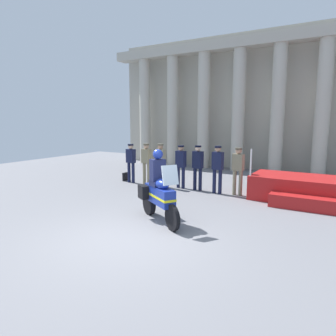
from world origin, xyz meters
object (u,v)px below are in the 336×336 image
Objects in this scene: officer_in_row_4 at (198,164)px; officer_in_row_1 at (146,160)px; reviewing_stand at (308,190)px; officer_in_row_0 at (131,160)px; officer_in_row_3 at (181,163)px; motorcycle_with_rider at (159,192)px; briefcase_on_ground at (126,177)px; officer_in_row_5 at (218,166)px; officer_in_row_6 at (238,167)px; officer_in_row_2 at (160,161)px.

officer_in_row_1 is at bearing 8.16° from officer_in_row_4.
reviewing_stand is 2.18× the size of officer_in_row_0.
officer_in_row_3 is at bearing -170.87° from officer_in_row_1.
motorcycle_with_rider reaches higher than officer_in_row_4.
briefcase_on_ground is at bearing 6.30° from officer_in_row_4.
officer_in_row_5 is at bearing 179.65° from officer_in_row_4.
officer_in_row_6 is 5.11m from briefcase_on_ground.
officer_in_row_2 is at bearing -174.15° from officer_in_row_0.
officer_in_row_1 reaches higher than officer_in_row_3.
briefcase_on_ground is at bearing -15.44° from officer_in_row_0.
reviewing_stand is at bearing 85.62° from motorcycle_with_rider.
officer_in_row_2 is at bearing 154.61° from motorcycle_with_rider.
reviewing_stand is 3.86m from officer_in_row_4.
briefcase_on_ground is at bearing 0.59° from officer_in_row_2.
officer_in_row_5 is at bearing -172.43° from officer_in_row_0.
officer_in_row_1 is 0.78m from officer_in_row_2.
officer_in_row_4 is at bearing -166.48° from officer_in_row_2.
reviewing_stand is at bearing -168.14° from officer_in_row_4.
officer_in_row_5 is at bearing 120.39° from motorcycle_with_rider.
officer_in_row_1 is at bearing 7.84° from officer_in_row_6.
reviewing_stand is at bearing -167.66° from officer_in_row_2.
officer_in_row_0 is 0.98× the size of officer_in_row_3.
officer_in_row_5 is 1.03× the size of officer_in_row_6.
reviewing_stand is 6.88m from officer_in_row_0.
reviewing_stand is 5.18m from motorcycle_with_rider.
officer_in_row_5 is 0.91× the size of motorcycle_with_rider.
officer_in_row_3 is (0.81, 0.18, -0.03)m from officer_in_row_2.
officer_in_row_6 is at bearing -163.67° from officer_in_row_5.
officer_in_row_4 is at bearing 133.03° from motorcycle_with_rider.
officer_in_row_2 is 2.38m from officer_in_row_5.
officer_in_row_2 is 1.55m from officer_in_row_4.
officer_in_row_4 is 0.84m from officer_in_row_5.
officer_in_row_2 reaches higher than officer_in_row_3.
officer_in_row_3 reaches higher than officer_in_row_0.
officer_in_row_0 is 0.93m from briefcase_on_ground.
officer_in_row_6 is at bearing -172.16° from officer_in_row_1.
officer_in_row_5 is at bearing -172.05° from reviewing_stand.
officer_in_row_1 reaches higher than officer_in_row_0.
officer_in_row_2 reaches higher than officer_in_row_4.
officer_in_row_6 is 3.89m from motorcycle_with_rider.
officer_in_row_6 is at bearing -169.55° from officer_in_row_2.
motorcycle_with_rider is (0.64, -3.77, -0.21)m from officer_in_row_4.
officer_in_row_4 is at bearing -175.45° from reviewing_stand.
officer_in_row_4 is 4.71× the size of briefcase_on_ground.
officer_in_row_0 is 0.97× the size of officer_in_row_4.
officer_in_row_6 is at bearing -0.68° from briefcase_on_ground.
officer_in_row_0 is 0.98× the size of officer_in_row_1.
reviewing_stand is 7.31m from briefcase_on_ground.
officer_in_row_2 is 1.02× the size of officer_in_row_6.
officer_in_row_5 is at bearing -174.10° from officer_in_row_1.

